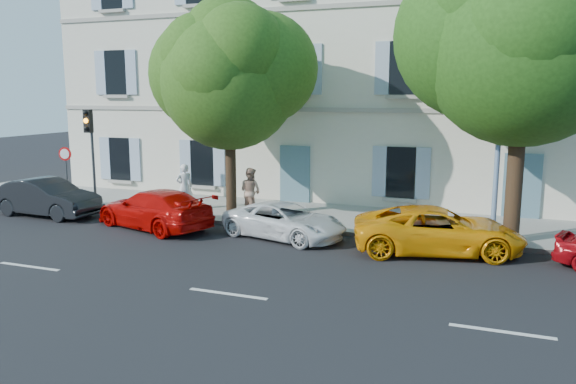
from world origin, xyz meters
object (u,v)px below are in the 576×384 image
at_px(tree_left, 229,81).
at_px(road_sign, 66,163).
at_px(tree_right, 524,45).
at_px(pedestrian_a, 184,187).
at_px(car_yellow_supercar, 438,230).
at_px(car_dark_sedan, 47,197).
at_px(traffic_light, 90,137).
at_px(street_lamp, 502,92).
at_px(pedestrian_b, 250,191).
at_px(car_white_coupe, 285,221).
at_px(car_red_coupe, 154,209).

bearing_deg(tree_left, road_sign, -176.45).
bearing_deg(tree_right, pedestrian_a, 176.64).
bearing_deg(car_yellow_supercar, road_sign, 71.18).
bearing_deg(car_dark_sedan, tree_right, -81.49).
xyz_separation_m(traffic_light, street_lamp, (15.15, -0.12, 1.72)).
relative_size(car_yellow_supercar, pedestrian_b, 2.75).
relative_size(road_sign, pedestrian_a, 1.32).
relative_size(car_white_coupe, street_lamp, 0.52).
distance_m(tree_right, pedestrian_a, 12.92).
distance_m(tree_left, traffic_light, 6.39).
height_order(car_red_coupe, pedestrian_a, pedestrian_a).
height_order(traffic_light, pedestrian_a, traffic_light).
relative_size(car_red_coupe, street_lamp, 0.59).
distance_m(tree_left, pedestrian_a, 4.63).
relative_size(car_dark_sedan, car_white_coupe, 1.06).
bearing_deg(car_white_coupe, car_yellow_supercar, -76.09).
distance_m(car_white_coupe, tree_right, 8.88).
distance_m(car_white_coupe, tree_left, 5.59).
xyz_separation_m(tree_left, tree_right, (9.66, -0.26, 0.94)).
bearing_deg(pedestrian_a, pedestrian_b, 135.35).
bearing_deg(road_sign, street_lamp, 0.06).
bearing_deg(car_white_coupe, pedestrian_b, 59.27).
height_order(car_dark_sedan, car_yellow_supercar, car_dark_sedan).
height_order(car_white_coupe, pedestrian_a, pedestrian_a).
bearing_deg(pedestrian_b, car_white_coupe, 150.31).
distance_m(car_red_coupe, car_white_coupe, 4.74).
distance_m(tree_right, street_lamp, 1.44).
relative_size(car_red_coupe, pedestrian_b, 2.66).
relative_size(pedestrian_a, pedestrian_b, 1.01).
distance_m(tree_right, road_sign, 17.35).
bearing_deg(street_lamp, car_red_coupe, -171.29).
height_order(tree_left, road_sign, tree_left).
height_order(car_red_coupe, car_white_coupe, car_red_coupe).
bearing_deg(tree_left, pedestrian_b, 37.95).
height_order(car_red_coupe, car_yellow_supercar, car_red_coupe).
bearing_deg(car_dark_sedan, car_white_coupe, -86.57).
bearing_deg(car_yellow_supercar, pedestrian_a, 63.58).
xyz_separation_m(road_sign, pedestrian_b, (7.76, 0.89, -0.82)).
bearing_deg(pedestrian_b, car_dark_sedan, 32.43).
xyz_separation_m(car_white_coupe, road_sign, (-9.99, 1.34, 1.29)).
relative_size(car_red_coupe, tree_right, 0.52).
relative_size(tree_right, pedestrian_b, 5.14).
bearing_deg(tree_right, pedestrian_b, 175.57).
height_order(car_yellow_supercar, tree_right, tree_right).
height_order(tree_left, pedestrian_a, tree_left).
height_order(car_white_coupe, tree_left, tree_left).
distance_m(road_sign, pedestrian_a, 5.08).
height_order(tree_right, pedestrian_b, tree_right).
bearing_deg(car_white_coupe, car_dark_sedan, 104.77).
xyz_separation_m(car_yellow_supercar, pedestrian_b, (-7.06, 2.27, 0.36)).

